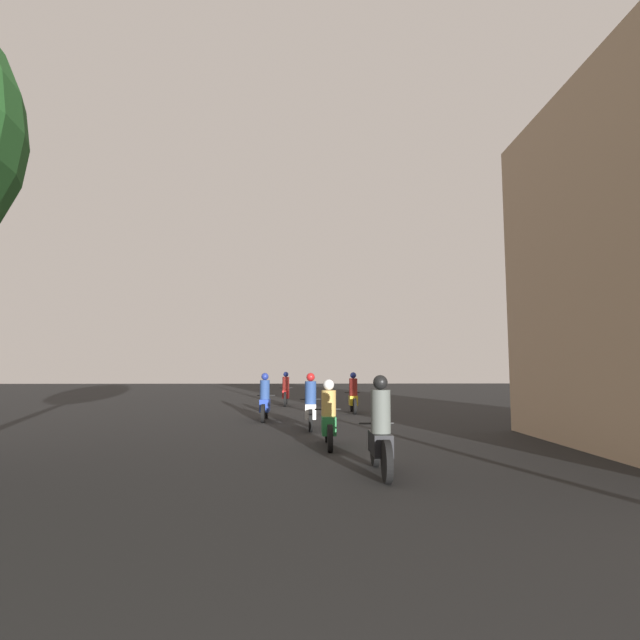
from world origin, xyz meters
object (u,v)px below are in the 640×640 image
at_px(motorcycle_blue, 265,401).
at_px(motorcycle_yellow, 353,396).
at_px(motorcycle_green, 329,420).
at_px(motorcycle_red, 286,392).
at_px(motorcycle_white, 311,407).
at_px(motorcycle_black, 380,434).

bearing_deg(motorcycle_blue, motorcycle_yellow, 42.52).
xyz_separation_m(motorcycle_green, motorcycle_red, (-1.47, 12.68, 0.04)).
bearing_deg(motorcycle_yellow, motorcycle_white, -101.86).
distance_m(motorcycle_blue, motorcycle_red, 6.99).
distance_m(motorcycle_black, motorcycle_white, 6.20).
height_order(motorcycle_black, motorcycle_green, motorcycle_black).
distance_m(motorcycle_green, motorcycle_red, 12.76).
bearing_deg(motorcycle_white, motorcycle_yellow, 71.64).
bearing_deg(motorcycle_green, motorcycle_white, 95.49).
bearing_deg(motorcycle_red, motorcycle_black, -74.74).
distance_m(motorcycle_white, motorcycle_yellow, 5.59).
xyz_separation_m(motorcycle_blue, motorcycle_yellow, (3.21, 2.85, 0.00)).
height_order(motorcycle_black, motorcycle_white, motorcycle_black).
distance_m(motorcycle_black, motorcycle_red, 15.70).
height_order(motorcycle_black, motorcycle_blue, motorcycle_black).
xyz_separation_m(motorcycle_black, motorcycle_green, (-0.72, 2.87, -0.04)).
distance_m(motorcycle_green, motorcycle_yellow, 8.66).
height_order(motorcycle_green, motorcycle_blue, motorcycle_blue).
bearing_deg(motorcycle_red, motorcycle_yellow, -48.50).
height_order(motorcycle_black, motorcycle_yellow, motorcycle_black).
bearing_deg(motorcycle_blue, motorcycle_black, -72.21).
xyz_separation_m(motorcycle_black, motorcycle_yellow, (0.62, 11.43, 0.00)).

